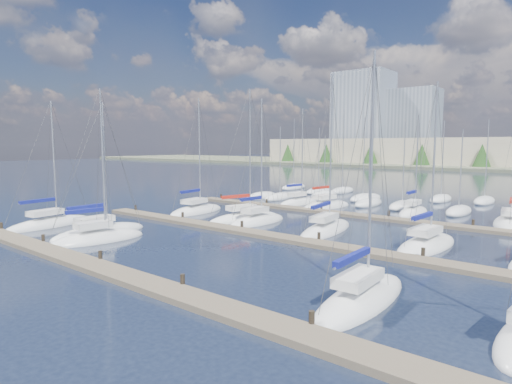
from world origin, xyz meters
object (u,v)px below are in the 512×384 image
Objects in this scene: sailboat_h at (196,211)px; sailboat_f at (361,299)px; sailboat_n at (299,203)px; sailboat_b at (100,232)px; sailboat_i at (244,218)px; sailboat_l at (427,245)px; sailboat_p at (413,212)px; sailboat_k at (326,230)px; sailboat_j at (257,221)px; sailboat_q at (510,224)px; sailboat_o at (326,206)px; sailboat_c at (98,239)px; sailboat_a at (50,224)px.

sailboat_f is at bearing -34.80° from sailboat_h.
sailboat_b is at bearing -89.67° from sailboat_n.
sailboat_f is 0.92× the size of sailboat_i.
sailboat_i is at bearing 68.83° from sailboat_b.
sailboat_f is at bearing -21.62° from sailboat_i.
sailboat_p is at bearing 115.66° from sailboat_l.
sailboat_k reaches higher than sailboat_i.
sailboat_j is at bearing 176.08° from sailboat_k.
sailboat_k is 14.87m from sailboat_p.
sailboat_h reaches higher than sailboat_n.
sailboat_h reaches higher than sailboat_q.
sailboat_o is at bearing 121.06° from sailboat_f.
sailboat_i reaches higher than sailboat_c.
sailboat_a is at bearing -103.64° from sailboat_n.
sailboat_h is (4.70, 14.49, 0.00)m from sailboat_a.
sailboat_n reaches higher than sailboat_l.
sailboat_f is 27.84m from sailboat_q.
sailboat_n is 0.90× the size of sailboat_k.
sailboat_a is 15.23m from sailboat_h.
sailboat_j is at bearing -80.13° from sailboat_o.
sailboat_a is at bearing -152.42° from sailboat_l.
sailboat_n is 1.09× the size of sailboat_b.
sailboat_i is 9.41m from sailboat_k.
sailboat_b is at bearing -118.14° from sailboat_j.
sailboat_o is at bearing 91.17° from sailboat_j.
sailboat_c reaches higher than sailboat_q.
sailboat_c is 0.88× the size of sailboat_k.
sailboat_p is at bearing 29.13° from sailboat_h.
sailboat_k is at bearing -138.96° from sailboat_q.
sailboat_o is 1.26× the size of sailboat_p.
sailboat_p is (12.05, 14.78, -0.00)m from sailboat_i.
sailboat_i reaches higher than sailboat_j.
sailboat_c is at bearing -142.59° from sailboat_l.
sailboat_i is 18.24m from sailboat_l.
sailboat_k reaches higher than sailboat_n.
sailboat_i is at bearing -130.16° from sailboat_p.
sailboat_a is 19.80m from sailboat_j.
sailboat_n is 14.35m from sailboat_p.
sailboat_q is at bearing 17.80° from sailboat_h.
sailboat_o reaches higher than sailboat_q.
sailboat_k is 18.39m from sailboat_q.
sailboat_o reaches higher than sailboat_a.
sailboat_l reaches higher than sailboat_q.
sailboat_b is (-2.17, 1.44, -0.01)m from sailboat_c.
sailboat_i is 1.03× the size of sailboat_h.
sailboat_j is 18.20m from sailboat_p.
sailboat_o is at bearing 45.89° from sailboat_h.
sailboat_n is at bearing 97.29° from sailboat_c.
sailboat_c reaches higher than sailboat_b.
sailboat_c is 9.38m from sailboat_a.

